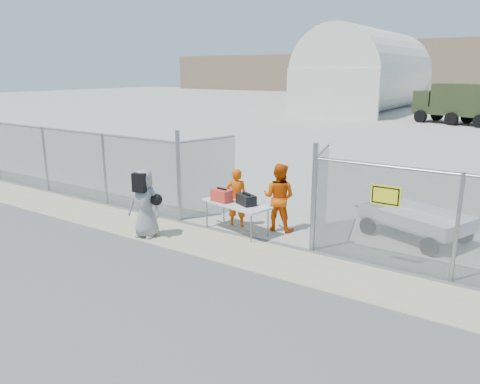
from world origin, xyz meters
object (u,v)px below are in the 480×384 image
Objects in this scene: folding_table at (237,217)px; visitor at (145,203)px; security_worker_left at (237,198)px; utility_trailer at (415,223)px; security_worker_right at (279,197)px.

folding_table is 2.33m from visitor.
security_worker_left is at bearing 39.30° from visitor.
security_worker_left is 4.52m from utility_trailer.
folding_table is 1.03× the size of security_worker_right.
security_worker_left is (-0.25, 0.37, 0.40)m from folding_table.
visitor is (-2.51, -2.26, -0.02)m from security_worker_right.
utility_trailer is (3.93, 2.04, 0.00)m from folding_table.
folding_table is 0.57× the size of utility_trailer.
security_worker_right is at bearing 175.09° from security_worker_left.
visitor is 0.54× the size of utility_trailer.
security_worker_right is 3.41m from utility_trailer.
utility_trailer is at bearing 18.61° from visitor.
security_worker_right is (0.83, 0.71, 0.50)m from folding_table.
security_worker_right is 3.38m from visitor.
security_worker_right reaches higher than visitor.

